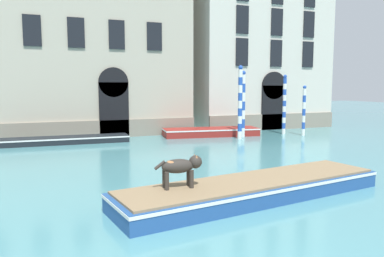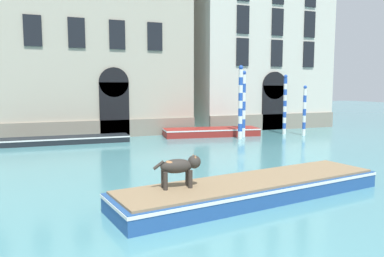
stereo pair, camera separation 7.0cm
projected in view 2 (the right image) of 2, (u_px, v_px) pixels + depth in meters
palazzo_left at (72, 8)px, 24.31m from camera, size 14.73×6.13×16.51m
palazzo_right at (255, 31)px, 29.36m from camera, size 10.45×6.13×14.93m
boat_foreground at (253, 188)px, 10.61m from camera, size 8.44×3.15×0.54m
dog_on_deck at (180, 166)px, 9.68m from camera, size 1.28×0.43×0.85m
boat_moored_near_palazzo at (65, 140)px, 20.70m from camera, size 7.04×1.59×0.38m
boat_moored_far at (211, 132)px, 23.86m from camera, size 6.25×2.60×0.50m
mooring_pole_0 at (304, 110)px, 23.87m from camera, size 0.22×0.22×3.20m
mooring_pole_1 at (285, 104)px, 24.54m from camera, size 0.23×0.23×3.90m
mooring_pole_2 at (244, 104)px, 23.28m from camera, size 0.26×0.26×4.11m
mooring_pole_4 at (240, 102)px, 22.28m from camera, size 0.26×0.26×4.39m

